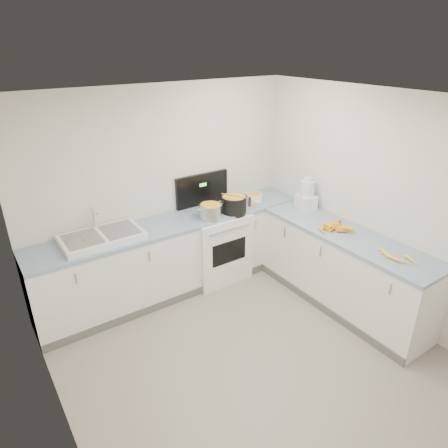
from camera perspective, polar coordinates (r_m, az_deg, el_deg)
floor at (r=4.20m, az=5.40°, el=-19.58°), size 3.50×4.00×0.00m
ceiling at (r=3.03m, az=7.35°, el=16.49°), size 3.50×4.00×0.00m
wall_back at (r=4.98m, az=-8.75°, el=4.88°), size 3.50×0.00×2.50m
wall_left at (r=2.82m, az=-23.12°, el=-14.13°), size 0.00×4.00×2.50m
wall_right at (r=4.67m, az=22.90°, el=1.75°), size 0.00×4.00×2.50m
counter_back at (r=5.06m, az=-6.67°, el=-4.39°), size 3.50×0.62×0.94m
counter_right at (r=4.94m, az=16.58°, el=-6.17°), size 0.62×2.20×0.94m
stove at (r=5.29m, az=-1.34°, el=-2.81°), size 0.76×0.65×1.36m
sink at (r=4.54m, az=-17.04°, el=-1.78°), size 0.86×0.52×0.31m
steel_pot at (r=4.85m, az=-1.93°, el=1.68°), size 0.31×0.31×0.20m
black_pot at (r=5.03m, az=1.43°, el=2.74°), size 0.35×0.35×0.23m
wooden_spoon at (r=4.99m, az=1.44°, el=4.05°), size 0.18×0.32×0.01m
mixing_bowl at (r=5.41m, az=4.32°, el=3.82°), size 0.26×0.26×0.10m
extract_bottle at (r=5.24m, az=3.69°, el=3.08°), size 0.04×0.04×0.10m
spice_jar at (r=5.18m, az=4.58°, el=2.67°), size 0.05×0.05×0.08m
food_processor at (r=5.23m, az=11.71°, el=4.05°), size 0.25×0.28×0.41m
carrot_pile at (r=4.77m, az=15.59°, el=-0.29°), size 0.45×0.39×0.09m
peeled_carrots at (r=4.33m, az=23.44°, el=-4.43°), size 0.19×0.43×0.04m
peelings at (r=4.48m, az=-19.32°, el=-1.90°), size 0.21×0.24×0.01m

